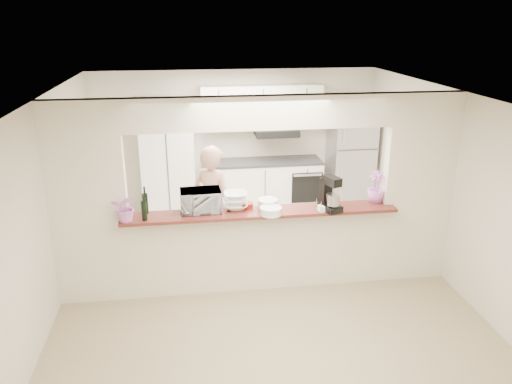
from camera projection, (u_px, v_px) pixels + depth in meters
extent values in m
plane|color=tan|center=(260.00, 286.00, 6.56)|extent=(6.00, 6.00, 0.00)
cube|color=beige|center=(246.00, 237.00, 8.01)|extent=(5.00, 2.90, 0.01)
cube|color=silver|center=(89.00, 206.00, 5.87)|extent=(0.90, 0.15, 2.50)
cube|color=silver|center=(417.00, 190.00, 6.42)|extent=(0.90, 0.15, 2.50)
cube|color=silver|center=(261.00, 113.00, 5.80)|extent=(3.20, 0.15, 0.40)
cube|color=silver|center=(260.00, 250.00, 6.39)|extent=(3.20, 0.15, 1.05)
cube|color=maroon|center=(261.00, 212.00, 6.16)|extent=(3.40, 0.38, 0.04)
cube|color=white|center=(168.00, 158.00, 8.57)|extent=(0.90, 0.60, 2.10)
cube|color=white|center=(262.00, 187.00, 8.99)|extent=(2.10, 0.60, 0.90)
cube|color=#302F32|center=(262.00, 162.00, 8.84)|extent=(2.10, 0.62, 0.04)
cube|color=white|center=(262.00, 107.00, 8.63)|extent=(2.10, 0.35, 0.75)
cube|color=black|center=(277.00, 132.00, 8.72)|extent=(0.75, 0.45, 0.12)
cube|color=black|center=(307.00, 188.00, 8.79)|extent=(0.55, 0.02, 0.55)
cube|color=#9D9CA1|center=(350.00, 163.00, 9.03)|extent=(0.75, 0.70, 1.70)
imported|color=#CE6DC0|center=(126.00, 208.00, 5.79)|extent=(0.36, 0.33, 0.34)
cylinder|color=black|center=(144.00, 211.00, 5.83)|extent=(0.06, 0.06, 0.24)
cylinder|color=black|center=(143.00, 198.00, 5.78)|extent=(0.02, 0.02, 0.08)
cylinder|color=black|center=(145.00, 204.00, 6.04)|extent=(0.07, 0.07, 0.25)
cylinder|color=black|center=(144.00, 190.00, 5.98)|extent=(0.02, 0.02, 0.09)
imported|color=#BBBCC1|center=(201.00, 201.00, 6.10)|extent=(0.51, 0.36, 0.27)
imported|color=white|center=(236.00, 201.00, 6.17)|extent=(0.29, 0.29, 0.21)
cylinder|color=white|center=(268.00, 204.00, 6.22)|extent=(0.24, 0.24, 0.11)
cylinder|color=white|center=(268.00, 200.00, 6.20)|extent=(0.25, 0.25, 0.01)
cylinder|color=white|center=(271.00, 211.00, 6.02)|extent=(0.26, 0.26, 0.09)
cylinder|color=white|center=(271.00, 208.00, 6.01)|extent=(0.27, 0.27, 0.01)
cylinder|color=maroon|center=(248.00, 205.00, 6.24)|extent=(0.14, 0.14, 0.07)
cylinder|color=#CAB58E|center=(264.00, 205.00, 6.23)|extent=(0.15, 0.15, 0.07)
cube|color=silver|center=(326.00, 210.00, 6.17)|extent=(0.26, 0.19, 0.01)
cube|color=white|center=(326.00, 207.00, 6.15)|extent=(0.12, 0.12, 0.06)
cube|color=black|center=(330.00, 207.00, 6.16)|extent=(0.28, 0.34, 0.07)
cube|color=black|center=(326.00, 190.00, 6.18)|extent=(0.15, 0.14, 0.31)
cube|color=black|center=(332.00, 181.00, 6.04)|extent=(0.20, 0.28, 0.10)
cylinder|color=#B7B7BC|center=(334.00, 200.00, 6.07)|extent=(0.15, 0.15, 0.14)
imported|color=#C76ECD|center=(376.00, 187.00, 6.38)|extent=(0.27, 0.27, 0.41)
imported|color=tan|center=(213.00, 206.00, 6.95)|extent=(0.75, 0.72, 1.72)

